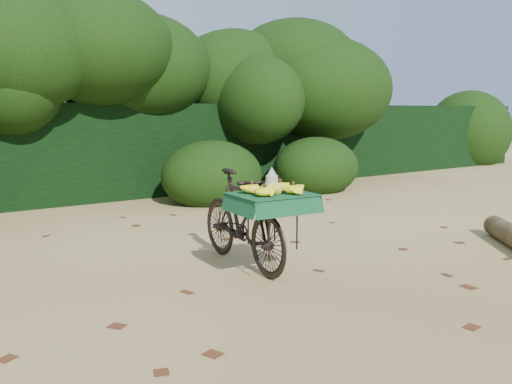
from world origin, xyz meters
TOP-DOWN VIEW (x-y plane):
  - ground at (0.00, 0.00)m, footprint 80.00×80.00m
  - vendor_bicycle at (-0.32, 0.58)m, footprint 0.79×1.81m
  - hedge_backdrop at (0.00, 6.30)m, footprint 26.00×1.80m
  - tree_row at (-0.65, 5.50)m, footprint 14.50×2.00m
  - bush_clumps at (0.50, 4.30)m, footprint 8.80×1.70m
  - leaf_litter at (0.00, 0.65)m, footprint 7.00×7.30m

SIDE VIEW (x-z plane):
  - ground at x=0.00m, z-range 0.00..0.00m
  - leaf_litter at x=0.00m, z-range 0.00..0.01m
  - bush_clumps at x=0.50m, z-range 0.00..0.90m
  - vendor_bicycle at x=-0.32m, z-range 0.01..1.05m
  - hedge_backdrop at x=0.00m, z-range 0.00..1.80m
  - tree_row at x=-0.65m, z-range 0.00..4.00m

